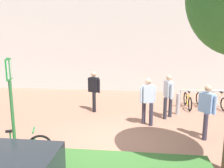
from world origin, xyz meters
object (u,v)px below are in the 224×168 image
at_px(bike_rack_cluster, 203,100).
at_px(person_casual_tan, 207,108).
at_px(bike_at_sign, 19,148).
at_px(person_shirt_white, 148,99).
at_px(bollard_steel, 178,104).
at_px(person_suited_dark, 94,89).
at_px(parking_sign_post, 11,96).
at_px(person_shirt_blue, 168,94).

height_order(bike_rack_cluster, person_casual_tan, person_casual_tan).
xyz_separation_m(bike_at_sign, person_casual_tan, (5.15, 2.02, 0.63)).
xyz_separation_m(bike_at_sign, person_shirt_white, (3.36, 2.98, 0.63)).
relative_size(bollard_steel, person_casual_tan, 0.52).
height_order(person_shirt_white, person_suited_dark, same).
bearing_deg(parking_sign_post, person_suited_dark, 74.68).
xyz_separation_m(bike_at_sign, person_suited_dark, (1.14, 4.36, 0.63)).
bearing_deg(person_casual_tan, bollard_steel, 102.41).
height_order(bike_rack_cluster, person_shirt_blue, person_shirt_blue).
relative_size(parking_sign_post, bike_at_sign, 1.67).
bearing_deg(person_suited_dark, person_shirt_white, -31.87).
bearing_deg(bollard_steel, person_casual_tan, -77.59).
bearing_deg(bike_at_sign, person_suited_dark, 75.39).
bearing_deg(bike_at_sign, bollard_steel, 42.70).
bearing_deg(person_shirt_blue, bike_at_sign, -137.64).
height_order(parking_sign_post, person_casual_tan, parking_sign_post).
relative_size(bollard_steel, person_shirt_white, 0.52).
height_order(bike_rack_cluster, person_shirt_white, person_shirt_white).
relative_size(bike_rack_cluster, person_casual_tan, 1.22).
height_order(bike_at_sign, person_suited_dark, person_suited_dark).
distance_m(person_shirt_white, person_shirt_blue, 1.18).
bearing_deg(parking_sign_post, bike_rack_cluster, 42.11).
relative_size(person_shirt_white, person_shirt_blue, 1.00).
distance_m(parking_sign_post, bike_rack_cluster, 8.20).
relative_size(person_shirt_white, person_suited_dark, 1.00).
bearing_deg(person_suited_dark, bollard_steel, -1.17).
bearing_deg(parking_sign_post, person_casual_tan, 21.63).
relative_size(person_shirt_white, person_casual_tan, 1.00).
bearing_deg(person_shirt_white, bike_rack_cluster, 43.04).
xyz_separation_m(bollard_steel, person_shirt_white, (-1.29, -1.31, 0.53)).
distance_m(bike_at_sign, person_shirt_blue, 5.70).
bearing_deg(bollard_steel, person_shirt_blue, -134.43).
height_order(bollard_steel, person_suited_dark, person_suited_dark).
bearing_deg(bollard_steel, bike_rack_cluster, 40.20).
distance_m(parking_sign_post, bollard_steel, 6.54).
xyz_separation_m(person_shirt_white, person_suited_dark, (-2.23, 1.38, 0.00)).
bearing_deg(person_shirt_white, bollard_steel, 45.61).
xyz_separation_m(bike_at_sign, bike_rack_cluster, (5.92, 5.37, -0.00)).
bearing_deg(bollard_steel, person_suited_dark, 178.83).
xyz_separation_m(parking_sign_post, bollard_steel, (4.72, 4.34, -1.29)).
bearing_deg(person_shirt_blue, bollard_steel, 45.57).
distance_m(parking_sign_post, person_casual_tan, 5.67).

